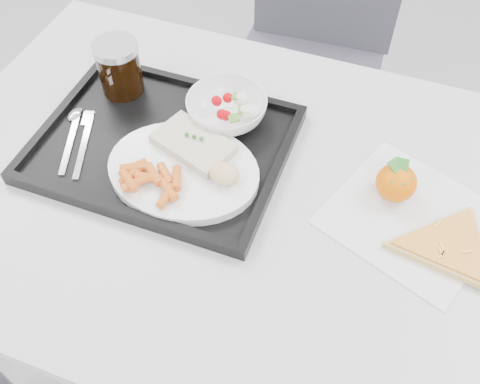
{
  "coord_description": "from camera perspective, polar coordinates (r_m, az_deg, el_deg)",
  "views": [
    {
      "loc": [
        0.19,
        -0.25,
        1.48
      ],
      "look_at": [
        -0.01,
        0.27,
        0.77
      ],
      "focal_mm": 40.0,
      "sensor_mm": 36.0,
      "label": 1
    }
  ],
  "objects": [
    {
      "name": "fish_fillet",
      "position": [
        0.95,
        -4.98,
        5.17
      ],
      "size": [
        0.16,
        0.13,
        0.03
      ],
      "color": "beige",
      "rests_on": "dinner_plate"
    },
    {
      "name": "table",
      "position": [
        0.99,
        0.98,
        -2.09
      ],
      "size": [
        1.2,
        0.8,
        0.75
      ],
      "color": "silver",
      "rests_on": "ground"
    },
    {
      "name": "tangerine",
      "position": [
        0.94,
        16.32,
        1.0
      ],
      "size": [
        0.09,
        0.09,
        0.07
      ],
      "color": "orange",
      "rests_on": "napkin"
    },
    {
      "name": "dinner_plate",
      "position": [
        0.94,
        -6.05,
        2.27
      ],
      "size": [
        0.27,
        0.27,
        0.02
      ],
      "color": "white",
      "rests_on": "tray"
    },
    {
      "name": "cola_glass",
      "position": [
        1.08,
        -12.77,
        12.88
      ],
      "size": [
        0.09,
        0.09,
        0.11
      ],
      "color": "black",
      "rests_on": "tray"
    },
    {
      "name": "cutlery",
      "position": [
        1.05,
        -16.98,
        6.08
      ],
      "size": [
        0.11,
        0.17,
        0.01
      ],
      "color": "silver",
      "rests_on": "tray"
    },
    {
      "name": "carrot_pile",
      "position": [
        0.9,
        -9.66,
        1.45
      ],
      "size": [
        0.12,
        0.09,
        0.02
      ],
      "color": "#CF5B1A",
      "rests_on": "dinner_plate"
    },
    {
      "name": "chair",
      "position": [
        1.61,
        7.78,
        15.6
      ],
      "size": [
        0.44,
        0.44,
        0.93
      ],
      "color": "#3C3B44",
      "rests_on": "ground"
    },
    {
      "name": "tray",
      "position": [
        1.0,
        -8.2,
        4.95
      ],
      "size": [
        0.45,
        0.35,
        0.03
      ],
      "color": "black",
      "rests_on": "table"
    },
    {
      "name": "napkin",
      "position": [
        0.94,
        17.7,
        -2.6
      ],
      "size": [
        0.32,
        0.31,
        0.0
      ],
      "color": "silver",
      "rests_on": "table"
    },
    {
      "name": "salad_contents",
      "position": [
        1.0,
        -0.12,
        9.02
      ],
      "size": [
        0.1,
        0.09,
        0.02
      ],
      "color": "#B3030B",
      "rests_on": "salad_bowl"
    },
    {
      "name": "bread_roll",
      "position": [
        0.89,
        -1.65,
        1.96
      ],
      "size": [
        0.06,
        0.06,
        0.03
      ],
      "color": "#EDD987",
      "rests_on": "dinner_plate"
    },
    {
      "name": "pizza_slice",
      "position": [
        0.92,
        21.4,
        -5.47
      ],
      "size": [
        0.27,
        0.27,
        0.02
      ],
      "color": "tan",
      "rests_on": "napkin"
    },
    {
      "name": "salad_bowl",
      "position": [
        1.02,
        -1.42,
        8.85
      ],
      "size": [
        0.15,
        0.15,
        0.05
      ],
      "color": "white",
      "rests_on": "tray"
    }
  ]
}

